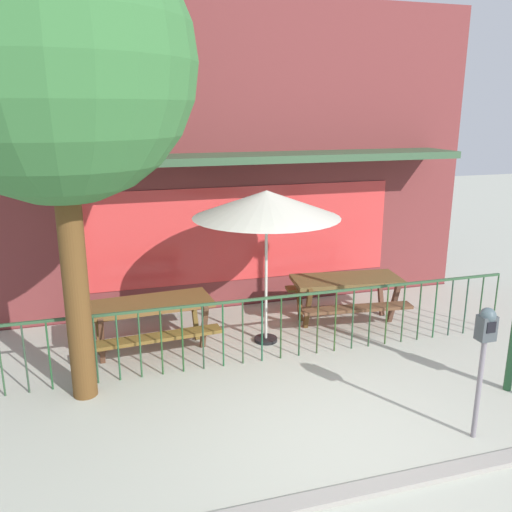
{
  "coord_description": "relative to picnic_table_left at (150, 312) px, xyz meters",
  "views": [
    {
      "loc": [
        -2.39,
        -4.62,
        3.52
      ],
      "look_at": [
        -0.25,
        2.52,
        1.46
      ],
      "focal_mm": 37.67,
      "sensor_mm": 36.0,
      "label": 1
    }
  ],
  "objects": [
    {
      "name": "patio_fence_front",
      "position": [
        1.76,
        -0.81,
        0.05
      ],
      "size": [
        7.41,
        0.04,
        0.97
      ],
      "color": "#2B4D2F",
      "rests_on": "ground"
    },
    {
      "name": "picnic_table_left",
      "position": [
        0.0,
        0.0,
        0.0
      ],
      "size": [
        1.9,
        1.49,
        0.79
      ],
      "color": "brown",
      "rests_on": "ground"
    },
    {
      "name": "curb_edge",
      "position": [
        1.76,
        -3.71,
        -0.61
      ],
      "size": [
        12.31,
        0.2,
        0.11
      ],
      "primitive_type": "cube",
      "color": "gray",
      "rests_on": "ground"
    },
    {
      "name": "parking_meter_near",
      "position": [
        3.17,
        -3.25,
        0.56
      ],
      "size": [
        0.18,
        0.17,
        1.52
      ],
      "color": "gray",
      "rests_on": "ground"
    },
    {
      "name": "street_tree",
      "position": [
        -0.95,
        -1.07,
        3.36
      ],
      "size": [
        3.1,
        3.1,
        5.55
      ],
      "color": "brown",
      "rests_on": "ground"
    },
    {
      "name": "patio_umbrella",
      "position": [
        1.74,
        -0.17,
        1.55
      ],
      "size": [
        2.18,
        2.18,
        2.37
      ],
      "color": "black",
      "rests_on": "ground"
    },
    {
      "name": "ground",
      "position": [
        1.76,
        -2.92,
        -0.61
      ],
      "size": [
        40.0,
        40.0,
        0.0
      ],
      "primitive_type": "plane",
      "color": "#B0B2A2"
    },
    {
      "name": "pub_storefront",
      "position": [
        1.76,
        1.69,
        2.04
      ],
      "size": [
        8.79,
        1.51,
        5.32
      ],
      "color": "#4B1B1D",
      "rests_on": "ground"
    },
    {
      "name": "picnic_table_right",
      "position": [
        3.28,
        0.22,
        0.0
      ],
      "size": [
        1.95,
        1.56,
        0.79
      ],
      "color": "brown",
      "rests_on": "ground"
    }
  ]
}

